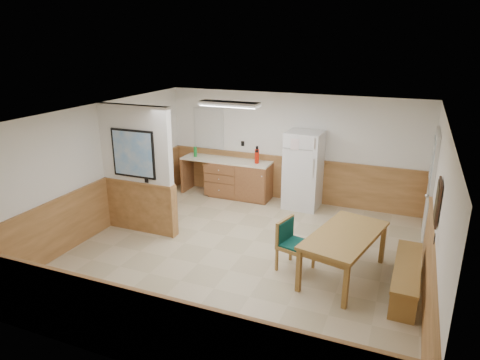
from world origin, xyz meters
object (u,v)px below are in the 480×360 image
at_px(fire_extinguisher, 257,156).
at_px(dining_chair, 291,241).
at_px(soap_bottle, 195,152).
at_px(refrigerator, 303,170).
at_px(dining_bench, 407,271).
at_px(dining_table, 345,239).

bearing_deg(fire_extinguisher, dining_chair, -43.87).
bearing_deg(soap_bottle, refrigerator, -0.22).
bearing_deg(dining_bench, refrigerator, 131.18).
bearing_deg(dining_bench, soap_bottle, 152.28).
bearing_deg(soap_bottle, dining_chair, -40.53).
bearing_deg(fire_extinguisher, soap_bottle, -163.24).
distance_m(refrigerator, fire_extinguisher, 1.13).
relative_size(refrigerator, dining_chair, 2.04).
bearing_deg(soap_bottle, dining_bench, -28.92).
relative_size(fire_extinguisher, soap_bottle, 1.66).
height_order(dining_chair, soap_bottle, soap_bottle).
bearing_deg(dining_table, refrigerator, 130.12).
relative_size(refrigerator, fire_extinguisher, 4.28).
distance_m(refrigerator, dining_table, 3.01).
bearing_deg(refrigerator, dining_bench, -47.98).
distance_m(dining_bench, soap_bottle, 5.77).
xyz_separation_m(dining_bench, dining_chair, (-1.81, 0.03, 0.15)).
relative_size(dining_chair, fire_extinguisher, 2.10).
bearing_deg(dining_bench, dining_table, 176.20).
height_order(refrigerator, fire_extinguisher, refrigerator).
relative_size(dining_bench, dining_chair, 2.01).
bearing_deg(dining_chair, refrigerator, 115.72).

